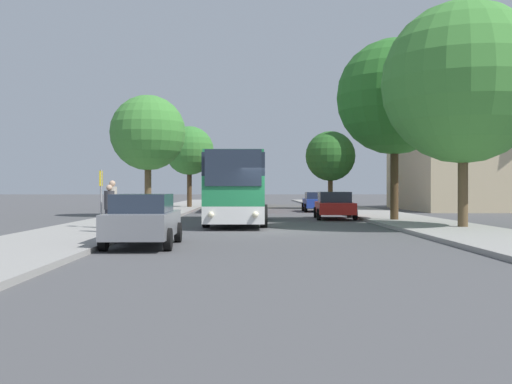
% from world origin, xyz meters
% --- Properties ---
extents(ground_plane, '(300.00, 300.00, 0.00)m').
position_xyz_m(ground_plane, '(0.00, 0.00, 0.00)').
color(ground_plane, '#4C4C4F').
rests_on(ground_plane, ground).
extents(sidewalk_left, '(4.00, 120.00, 0.15)m').
position_xyz_m(sidewalk_left, '(-7.00, 0.00, 0.07)').
color(sidewalk_left, gray).
rests_on(sidewalk_left, ground_plane).
extents(sidewalk_right, '(4.00, 120.00, 0.15)m').
position_xyz_m(sidewalk_right, '(7.00, 0.00, 0.07)').
color(sidewalk_right, gray).
rests_on(sidewalk_right, ground_plane).
extents(bus_front, '(2.86, 11.54, 3.25)m').
position_xyz_m(bus_front, '(-1.50, 5.97, 1.74)').
color(bus_front, silver).
rests_on(bus_front, ground_plane).
extents(bus_middle, '(2.92, 10.46, 3.21)m').
position_xyz_m(bus_middle, '(-1.34, 21.38, 1.72)').
color(bus_middle, gray).
rests_on(bus_middle, ground_plane).
extents(bus_rear, '(2.88, 11.43, 3.55)m').
position_xyz_m(bus_rear, '(-1.18, 34.59, 1.89)').
color(bus_rear, '#2D2D2D').
rests_on(bus_rear, ground_plane).
extents(parked_car_left_curb, '(1.98, 4.25, 1.53)m').
position_xyz_m(parked_car_left_curb, '(-4.00, -5.76, 0.79)').
color(parked_car_left_curb, slate).
rests_on(parked_car_left_curb, ground_plane).
extents(parked_car_right_near, '(2.31, 4.73, 1.50)m').
position_xyz_m(parked_car_right_near, '(3.81, 9.95, 0.78)').
color(parked_car_right_near, red).
rests_on(parked_car_right_near, ground_plane).
extents(parked_car_right_far, '(2.16, 4.42, 1.42)m').
position_xyz_m(parked_car_right_far, '(4.06, 20.45, 0.75)').
color(parked_car_right_far, '#233D9E').
rests_on(parked_car_right_far, ground_plane).
extents(bus_stop_sign, '(0.08, 0.45, 2.28)m').
position_xyz_m(bus_stop_sign, '(-6.78, 0.57, 1.57)').
color(bus_stop_sign, gray).
rests_on(bus_stop_sign, sidewalk_left).
extents(pedestrian_waiting_near, '(0.36, 0.36, 1.67)m').
position_xyz_m(pedestrian_waiting_near, '(-5.86, -2.01, 0.99)').
color(pedestrian_waiting_near, '#23232D').
rests_on(pedestrian_waiting_near, sidewalk_left).
extents(pedestrian_waiting_far, '(0.36, 0.36, 1.85)m').
position_xyz_m(pedestrian_waiting_far, '(-6.23, 0.12, 1.09)').
color(pedestrian_waiting_far, '#23232D').
rests_on(pedestrian_waiting_far, sidewalk_left).
extents(tree_left_near, '(4.51, 4.51, 7.14)m').
position_xyz_m(tree_left_near, '(-7.00, 12.83, 5.02)').
color(tree_left_near, brown).
rests_on(tree_left_near, sidewalk_left).
extents(tree_left_far, '(4.09, 4.09, 6.78)m').
position_xyz_m(tree_left_far, '(-5.94, 27.16, 4.86)').
color(tree_left_far, '#47331E').
rests_on(tree_left_far, sidewalk_left).
extents(tree_right_near, '(6.51, 6.51, 9.05)m').
position_xyz_m(tree_right_near, '(7.69, 0.84, 5.94)').
color(tree_right_near, brown).
rests_on(tree_right_near, sidewalk_right).
extents(tree_right_mid, '(5.72, 5.72, 8.95)m').
position_xyz_m(tree_right_mid, '(6.28, 6.43, 6.23)').
color(tree_right_mid, '#47331E').
rests_on(tree_right_mid, sidewalk_right).
extents(tree_right_far, '(4.14, 4.14, 6.30)m').
position_xyz_m(tree_right_far, '(5.83, 26.44, 4.37)').
color(tree_right_far, '#513D23').
rests_on(tree_right_far, sidewalk_right).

